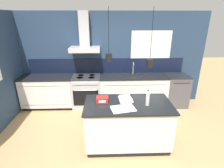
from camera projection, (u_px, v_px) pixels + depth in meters
name	position (u px, v px, depth m)	size (l,w,h in m)	color
ground_plane	(108.00, 144.00, 3.59)	(16.00, 16.00, 0.00)	tan
wall_back	(106.00, 58.00, 4.97)	(5.60, 2.06, 2.60)	navy
counter_run_left	(48.00, 92.00, 4.95)	(1.41, 0.64, 0.91)	black
counter_run_sink	(133.00, 91.00, 5.03)	(1.88, 0.64, 1.24)	black
oven_range	(87.00, 91.00, 4.98)	(0.79, 0.66, 0.91)	#B5B5BA
dishwasher	(176.00, 90.00, 5.07)	(0.61, 0.65, 0.91)	#4C4C51
kitchen_island	(127.00, 124.00, 3.47)	(1.66, 0.88, 0.91)	black
bottle_on_island	(148.00, 99.00, 3.20)	(0.07, 0.07, 0.30)	silver
book_stack	(126.00, 99.00, 3.42)	(0.27, 0.37, 0.06)	silver
red_supply_box	(102.00, 100.00, 3.35)	(0.23, 0.18, 0.10)	red
paper_pile	(123.00, 109.00, 3.11)	(0.48, 0.38, 0.01)	silver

